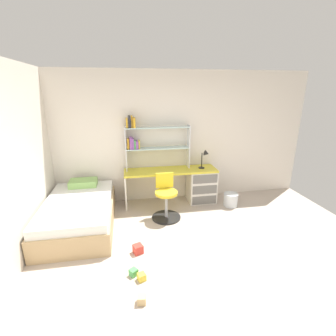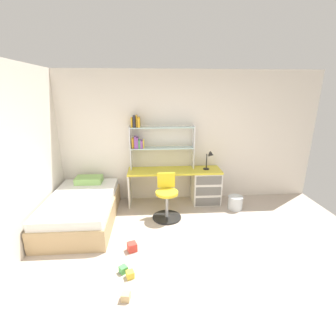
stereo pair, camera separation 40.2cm
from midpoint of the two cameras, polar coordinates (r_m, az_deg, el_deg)
ground_plane at (r=3.32m, az=10.96°, el=-24.88°), size 5.70×5.94×0.02m
room_shell at (r=3.72m, az=-11.24°, el=3.10°), size 5.70×5.94×2.61m
desk at (r=5.02m, az=9.30°, el=-3.83°), size 1.84×0.50×0.72m
bookshelf_hutch at (r=4.77m, az=-1.23°, el=6.81°), size 1.27×0.22×1.06m
desk_lamp at (r=4.86m, az=12.23°, el=2.41°), size 0.20×0.17×0.38m
swivel_chair at (r=4.41m, az=2.34°, el=-7.79°), size 0.52×0.52×0.81m
bed_platform at (r=4.50m, az=-17.14°, el=-9.19°), size 1.11×1.81×0.61m
waste_bin at (r=5.02m, az=17.74°, el=-7.78°), size 0.28×0.28×0.26m
toy_block_yellow_0 at (r=3.29m, az=-5.12°, el=-23.72°), size 0.12×0.12×0.09m
toy_block_natural_1 at (r=3.05m, az=-5.70°, el=-27.91°), size 0.10×0.10×0.09m
toy_block_green_2 at (r=3.37m, az=-6.83°, el=-22.64°), size 0.13×0.13×0.09m
toy_block_red_3 at (r=3.70m, az=-5.20°, el=-18.02°), size 0.16×0.16×0.12m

